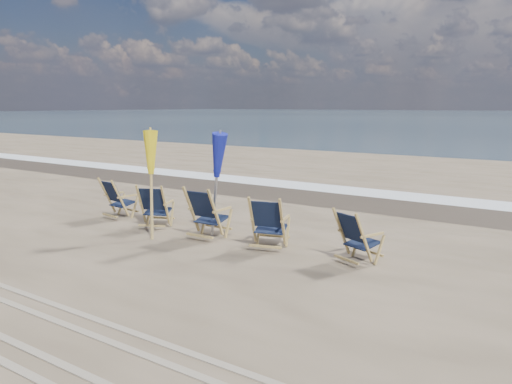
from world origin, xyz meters
TOP-DOWN VIEW (x-y plane):
  - surf_foam at (0.00, 8.30)m, footprint 200.00×1.40m
  - wet_sand_strip at (0.00, 6.80)m, footprint 200.00×2.60m
  - tire_tracks at (0.00, -2.80)m, footprint 80.00×1.30m
  - beach_chair_0 at (-3.32, 1.62)m, footprint 0.70×0.77m
  - beach_chair_1 at (-1.88, 1.58)m, footprint 0.85×0.89m
  - beach_chair_2 at (-0.40, 1.41)m, footprint 0.70×0.78m
  - beach_chair_3 at (0.99, 1.56)m, footprint 0.82×0.88m
  - beach_chair_4 at (2.55, 1.49)m, footprint 0.81×0.85m
  - umbrella_yellow at (-1.68, 1.00)m, footprint 0.30×0.30m
  - umbrella_blue at (-0.55, 1.60)m, footprint 0.30×0.30m

SIDE VIEW (x-z plane):
  - wet_sand_strip at x=0.00m, z-range 0.00..0.00m
  - surf_foam at x=0.00m, z-range 0.00..0.01m
  - tire_tracks at x=0.00m, z-range 0.00..0.01m
  - beach_chair_4 at x=2.55m, z-range 0.00..0.93m
  - beach_chair_0 at x=-3.32m, z-range 0.00..0.96m
  - beach_chair_1 at x=-1.88m, z-range 0.00..0.97m
  - beach_chair_3 at x=0.99m, z-range 0.00..1.01m
  - beach_chair_2 at x=-0.40m, z-range 0.00..1.06m
  - umbrella_blue at x=-0.55m, z-range 0.53..2.64m
  - umbrella_yellow at x=-1.68m, z-range 0.53..2.64m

